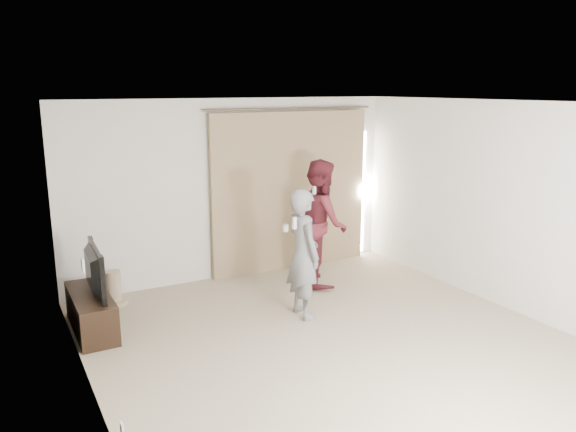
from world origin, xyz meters
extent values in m
plane|color=tan|center=(0.00, 0.00, 0.00)|extent=(5.50, 5.50, 0.00)
cube|color=silver|center=(0.00, 2.75, 1.30)|extent=(5.00, 0.04, 2.60)
cube|color=silver|center=(-2.50, 0.00, 1.30)|extent=(0.04, 5.50, 2.60)
cube|color=silver|center=(-2.48, 0.40, 1.20)|extent=(0.02, 0.08, 0.12)
cube|color=silver|center=(-2.48, -0.90, 0.30)|extent=(0.02, 0.08, 0.12)
cube|color=silver|center=(0.00, 0.00, 2.60)|extent=(5.00, 5.50, 0.01)
cube|color=tan|center=(0.90, 2.68, 1.20)|extent=(2.60, 0.10, 2.40)
cylinder|color=#685A4B|center=(0.90, 2.68, 2.44)|extent=(2.80, 0.03, 0.03)
cube|color=white|center=(2.26, 2.72, 1.05)|extent=(0.08, 0.04, 2.00)
cube|color=black|center=(-2.27, 1.70, 0.23)|extent=(0.41, 1.17, 0.45)
imported|color=black|center=(-2.27, 1.70, 0.73)|extent=(0.17, 0.97, 0.56)
cylinder|color=tan|center=(-1.86, 2.40, 0.03)|extent=(0.34, 0.34, 0.06)
cylinder|color=tan|center=(-1.86, 2.40, 0.25)|extent=(0.19, 0.19, 0.39)
imported|color=slate|center=(0.10, 0.93, 0.79)|extent=(0.40, 0.59, 1.58)
cube|color=silver|center=(-0.08, 0.83, 1.21)|extent=(0.04, 0.04, 0.14)
cube|color=silver|center=(-0.08, 1.05, 1.11)|extent=(0.05, 0.05, 0.09)
imported|color=#5B1C25|center=(0.92, 1.83, 0.89)|extent=(0.90, 1.03, 1.78)
cube|color=silver|center=(0.74, 1.73, 1.37)|extent=(0.04, 0.04, 0.14)
cube|color=silver|center=(0.74, 1.95, 1.25)|extent=(0.05, 0.05, 0.09)
camera|label=1|loc=(-3.16, -4.68, 2.76)|focal=35.00mm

